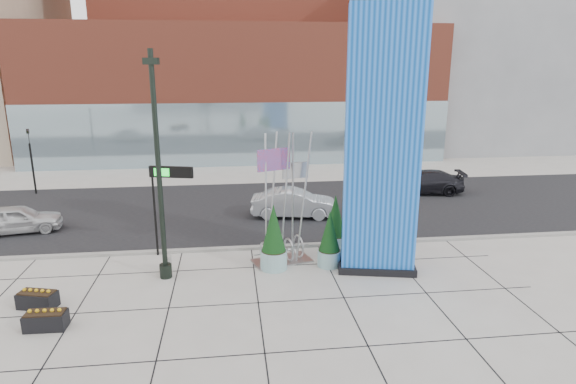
{
  "coord_description": "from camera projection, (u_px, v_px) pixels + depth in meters",
  "views": [
    {
      "loc": [
        0.2,
        -15.92,
        7.91
      ],
      "look_at": [
        2.39,
        2.0,
        3.09
      ],
      "focal_mm": 30.0,
      "sensor_mm": 36.0,
      "label": 1
    }
  ],
  "objects": [
    {
      "name": "traffic_signal",
      "position": [
        31.0,
        158.0,
        29.67
      ],
      "size": [
        0.15,
        0.18,
        4.1
      ],
      "color": "black",
      "rests_on": "ground"
    },
    {
      "name": "curb_edge",
      "position": [
        228.0,
        249.0,
        21.11
      ],
      "size": [
        80.0,
        0.3,
        0.12
      ],
      "primitive_type": "cube",
      "color": "gray",
      "rests_on": "ground"
    },
    {
      "name": "car_dark_east",
      "position": [
        423.0,
        182.0,
        30.23
      ],
      "size": [
        5.17,
        2.73,
        1.43
      ],
      "primitive_type": "imported",
      "rotation": [
        0.0,
        0.0,
        -1.72
      ],
      "color": "black",
      "rests_on": "ground"
    },
    {
      "name": "concrete_bollard",
      "position": [
        168.0,
        264.0,
        18.84
      ],
      "size": [
        0.34,
        0.34,
        0.66
      ],
      "primitive_type": "cylinder",
      "color": "gray",
      "rests_on": "ground"
    },
    {
      "name": "lamp_post",
      "position": [
        160.0,
        190.0,
        17.54
      ],
      "size": [
        0.57,
        0.46,
        8.42
      ],
      "rotation": [
        0.0,
        0.0,
        -0.3
      ],
      "color": "black",
      "rests_on": "ground"
    },
    {
      "name": "car_white_west",
      "position": [
        18.0,
        219.0,
        23.14
      ],
      "size": [
        4.17,
        2.3,
        1.34
      ],
      "primitive_type": "imported",
      "rotation": [
        0.0,
        0.0,
        1.76
      ],
      "color": "silver",
      "rests_on": "ground"
    },
    {
      "name": "round_planter_east",
      "position": [
        335.0,
        225.0,
        20.69
      ],
      "size": [
        1.02,
        1.02,
        2.54
      ],
      "color": "#87B2B6",
      "rests_on": "ground"
    },
    {
      "name": "building_grey_parking",
      "position": [
        483.0,
        53.0,
        48.71
      ],
      "size": [
        20.0,
        18.0,
        18.0
      ],
      "primitive_type": "cube",
      "color": "slate",
      "rests_on": "ground"
    },
    {
      "name": "tower_glass_front",
      "position": [
        240.0,
        135.0,
        38.05
      ],
      "size": [
        34.0,
        0.6,
        5.0
      ],
      "primitive_type": "cube",
      "color": "#8CA5B2",
      "rests_on": "ground"
    },
    {
      "name": "car_silver_mid",
      "position": [
        294.0,
        203.0,
        25.51
      ],
      "size": [
        4.7,
        2.24,
        1.49
      ],
      "primitive_type": "imported",
      "rotation": [
        0.0,
        0.0,
        1.42
      ],
      "color": "#B3B6BB",
      "rests_on": "ground"
    },
    {
      "name": "box_planter_south",
      "position": [
        46.0,
        319.0,
        14.77
      ],
      "size": [
        1.24,
        0.64,
        0.67
      ],
      "rotation": [
        0.0,
        0.0,
        -0.03
      ],
      "color": "black",
      "rests_on": "ground"
    },
    {
      "name": "overhead_street_sign",
      "position": [
        169.0,
        179.0,
        19.79
      ],
      "size": [
        1.81,
        0.63,
        3.89
      ],
      "rotation": [
        0.0,
        0.0,
        -0.26
      ],
      "color": "black",
      "rests_on": "ground"
    },
    {
      "name": "blue_pylon",
      "position": [
        382.0,
        150.0,
        17.86
      ],
      "size": [
        3.2,
        1.93,
        9.97
      ],
      "rotation": [
        0.0,
        0.0,
        -0.21
      ],
      "color": "#0B4CB0",
      "rests_on": "ground"
    },
    {
      "name": "box_planter_north",
      "position": [
        38.0,
        299.0,
        16.08
      ],
      "size": [
        1.35,
        0.92,
        0.68
      ],
      "rotation": [
        0.0,
        0.0,
        -0.27
      ],
      "color": "black",
      "rests_on": "ground"
    },
    {
      "name": "round_planter_mid",
      "position": [
        329.0,
        240.0,
        19.2
      ],
      "size": [
        0.94,
        0.94,
        2.34
      ],
      "color": "#87B2B6",
      "rests_on": "ground"
    },
    {
      "name": "street_asphalt",
      "position": [
        228.0,
        210.0,
        26.87
      ],
      "size": [
        80.0,
        12.0,
        0.02
      ],
      "primitive_type": "cube",
      "color": "black",
      "rests_on": "ground"
    },
    {
      "name": "ground",
      "position": [
        229.0,
        291.0,
        17.29
      ],
      "size": [
        160.0,
        160.0,
        0.0
      ],
      "primitive_type": "plane",
      "color": "#9E9991",
      "rests_on": "ground"
    },
    {
      "name": "round_planter_west",
      "position": [
        274.0,
        239.0,
        18.9
      ],
      "size": [
        1.07,
        1.07,
        2.67
      ],
      "color": "#87B2B6",
      "rests_on": "ground"
    },
    {
      "name": "public_art_sculpture",
      "position": [
        282.0,
        229.0,
        19.54
      ],
      "size": [
        2.62,
        1.83,
        5.39
      ],
      "rotation": [
        0.0,
        0.0,
        0.3
      ],
      "color": "#B1B3B6",
      "rests_on": "ground"
    },
    {
      "name": "tower_podium",
      "position": [
        237.0,
        92.0,
        41.88
      ],
      "size": [
        34.0,
        10.0,
        11.0
      ],
      "primitive_type": "cube",
      "color": "#A2422F",
      "rests_on": "ground"
    }
  ]
}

